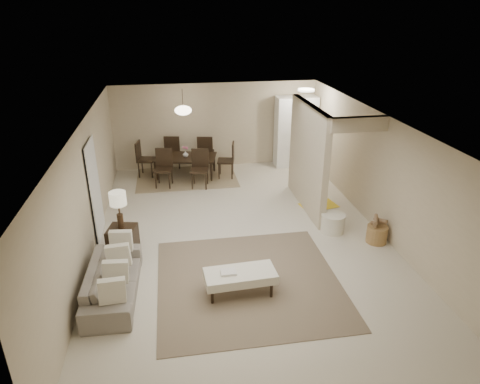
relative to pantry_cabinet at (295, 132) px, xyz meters
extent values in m
plane|color=beige|center=(-2.35, -4.15, -1.05)|extent=(9.00, 9.00, 0.00)
plane|color=white|center=(-2.35, -4.15, 1.45)|extent=(9.00, 9.00, 0.00)
plane|color=#C1B092|center=(-2.35, 0.35, 0.20)|extent=(6.00, 0.00, 6.00)
plane|color=#C1B092|center=(-5.35, -4.15, 0.20)|extent=(0.00, 9.00, 9.00)
plane|color=#C1B092|center=(0.65, -4.15, 0.20)|extent=(0.00, 9.00, 9.00)
cube|color=#C1B092|center=(-0.55, -2.90, 0.20)|extent=(0.15, 2.50, 2.50)
cube|color=black|center=(-5.32, -3.55, -0.03)|extent=(0.04, 0.90, 2.04)
cube|color=white|center=(0.00, 0.00, 0.00)|extent=(1.20, 0.55, 2.10)
cylinder|color=white|center=(-0.05, -0.95, 1.41)|extent=(0.44, 0.44, 0.05)
cube|color=brown|center=(-2.48, -5.78, -1.04)|extent=(3.20, 3.20, 0.01)
imported|color=gray|center=(-4.80, -5.78, -0.76)|extent=(2.02, 0.85, 0.58)
cube|color=beige|center=(-2.68, -6.08, -0.70)|extent=(1.23, 0.61, 0.16)
cylinder|color=black|center=(-3.18, -6.28, -0.92)|extent=(0.05, 0.05, 0.27)
cylinder|color=black|center=(-2.18, -6.28, -0.92)|extent=(0.05, 0.05, 0.27)
cylinder|color=black|center=(-3.18, -5.88, -0.92)|extent=(0.05, 0.05, 0.27)
cylinder|color=black|center=(-2.18, -5.88, -0.92)|extent=(0.05, 0.05, 0.27)
cube|color=black|center=(-4.75, -4.44, -0.76)|extent=(0.62, 0.62, 0.57)
cylinder|color=#412D1B|center=(-4.75, -4.44, -0.33)|extent=(0.12, 0.12, 0.30)
cylinder|color=#412D1B|center=(-4.75, -4.44, -0.05)|extent=(0.03, 0.03, 0.26)
cylinder|color=beige|center=(-4.75, -4.44, 0.15)|extent=(0.32, 0.32, 0.26)
cylinder|color=beige|center=(-0.34, -4.25, -0.85)|extent=(0.52, 0.52, 0.40)
cylinder|color=brown|center=(0.40, -4.83, -0.87)|extent=(0.51, 0.51, 0.36)
cube|color=#8D7857|center=(-3.32, -0.45, -1.04)|extent=(2.80, 2.10, 0.01)
imported|color=black|center=(-3.32, -0.45, -0.75)|extent=(1.84, 1.27, 0.59)
imported|color=white|center=(-3.32, -0.45, -0.37)|extent=(0.17, 0.17, 0.17)
cube|color=yellow|center=(-0.20, -2.95, -1.04)|extent=(0.97, 0.70, 0.01)
cylinder|color=#412D1B|center=(-3.32, -0.45, 1.20)|extent=(0.02, 0.02, 0.50)
ellipsoid|color=#FFEAC6|center=(-3.32, -0.45, 0.87)|extent=(0.46, 0.46, 0.25)
camera|label=1|loc=(-3.67, -12.02, 3.49)|focal=32.00mm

